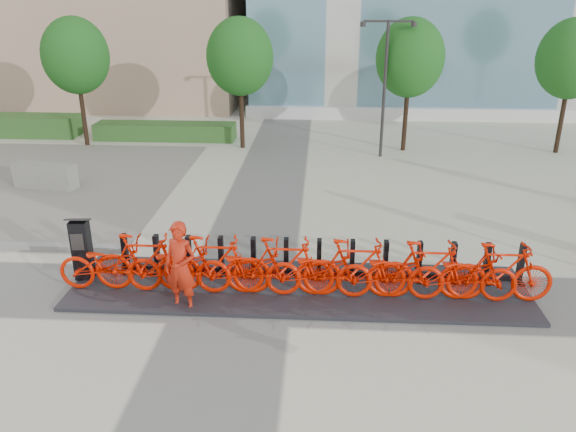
# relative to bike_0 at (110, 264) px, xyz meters

# --- Properties ---
(ground) EXTENTS (120.00, 120.00, 0.00)m
(ground) POSITION_rel_bike_0_xyz_m (2.60, 0.05, -0.65)
(ground) COLOR beige
(hedge_b) EXTENTS (6.00, 1.20, 0.70)m
(hedge_b) POSITION_rel_bike_0_xyz_m (-2.40, 13.25, -0.30)
(hedge_b) COLOR #356828
(hedge_b) RESTS_ON ground
(tree_0) EXTENTS (2.60, 2.60, 5.10)m
(tree_0) POSITION_rel_bike_0_xyz_m (-5.40, 12.05, 2.94)
(tree_0) COLOR black
(tree_0) RESTS_ON ground
(tree_1) EXTENTS (2.60, 2.60, 5.10)m
(tree_1) POSITION_rel_bike_0_xyz_m (1.10, 12.05, 2.94)
(tree_1) COLOR black
(tree_1) RESTS_ON ground
(tree_2) EXTENTS (2.60, 2.60, 5.10)m
(tree_2) POSITION_rel_bike_0_xyz_m (7.60, 12.05, 2.94)
(tree_2) COLOR black
(tree_2) RESTS_ON ground
(tree_3) EXTENTS (2.60, 2.60, 5.10)m
(tree_3) POSITION_rel_bike_0_xyz_m (13.60, 12.05, 2.94)
(tree_3) COLOR black
(tree_3) RESTS_ON ground
(streetlamp) EXTENTS (2.00, 0.20, 5.00)m
(streetlamp) POSITION_rel_bike_0_xyz_m (6.60, 11.05, 2.49)
(streetlamp) COLOR black
(streetlamp) RESTS_ON ground
(dock_pad) EXTENTS (9.60, 2.40, 0.08)m
(dock_pad) POSITION_rel_bike_0_xyz_m (3.90, 0.35, -0.61)
(dock_pad) COLOR #24242A
(dock_pad) RESTS_ON ground
(dock_rail_posts) EXTENTS (8.74, 0.50, 0.85)m
(dock_rail_posts) POSITION_rel_bike_0_xyz_m (4.32, 0.82, -0.14)
(dock_rail_posts) COLOR black
(dock_rail_posts) RESTS_ON dock_pad
(bike_0) EXTENTS (2.16, 0.75, 1.14)m
(bike_0) POSITION_rel_bike_0_xyz_m (0.00, 0.00, 0.00)
(bike_0) COLOR red
(bike_0) RESTS_ON dock_pad
(bike_1) EXTENTS (2.10, 0.59, 1.26)m
(bike_1) POSITION_rel_bike_0_xyz_m (0.72, 0.00, 0.06)
(bike_1) COLOR red
(bike_1) RESTS_ON dock_pad
(bike_2) EXTENTS (2.16, 0.75, 1.14)m
(bike_2) POSITION_rel_bike_0_xyz_m (1.44, 0.00, 0.00)
(bike_2) COLOR red
(bike_2) RESTS_ON dock_pad
(bike_3) EXTENTS (2.10, 0.59, 1.26)m
(bike_3) POSITION_rel_bike_0_xyz_m (2.16, 0.00, 0.06)
(bike_3) COLOR red
(bike_3) RESTS_ON dock_pad
(bike_4) EXTENTS (2.16, 0.75, 1.14)m
(bike_4) POSITION_rel_bike_0_xyz_m (2.88, 0.00, 0.00)
(bike_4) COLOR red
(bike_4) RESTS_ON dock_pad
(bike_5) EXTENTS (2.10, 0.59, 1.26)m
(bike_5) POSITION_rel_bike_0_xyz_m (3.60, 0.00, 0.06)
(bike_5) COLOR red
(bike_5) RESTS_ON dock_pad
(bike_6) EXTENTS (2.16, 0.75, 1.14)m
(bike_6) POSITION_rel_bike_0_xyz_m (4.32, 0.00, 0.00)
(bike_6) COLOR red
(bike_6) RESTS_ON dock_pad
(bike_7) EXTENTS (2.10, 0.59, 1.26)m
(bike_7) POSITION_rel_bike_0_xyz_m (5.04, 0.00, 0.06)
(bike_7) COLOR red
(bike_7) RESTS_ON dock_pad
(bike_8) EXTENTS (2.16, 0.75, 1.14)m
(bike_8) POSITION_rel_bike_0_xyz_m (5.76, 0.00, 0.00)
(bike_8) COLOR red
(bike_8) RESTS_ON dock_pad
(bike_9) EXTENTS (2.10, 0.59, 1.26)m
(bike_9) POSITION_rel_bike_0_xyz_m (6.48, 0.00, 0.06)
(bike_9) COLOR red
(bike_9) RESTS_ON dock_pad
(bike_10) EXTENTS (2.16, 0.75, 1.14)m
(bike_10) POSITION_rel_bike_0_xyz_m (7.20, 0.00, 0.00)
(bike_10) COLOR red
(bike_10) RESTS_ON dock_pad
(bike_11) EXTENTS (2.10, 0.59, 1.26)m
(bike_11) POSITION_rel_bike_0_xyz_m (7.92, 0.00, 0.06)
(bike_11) COLOR red
(bike_11) RESTS_ON dock_pad
(kiosk) EXTENTS (0.48, 0.41, 1.45)m
(kiosk) POSITION_rel_bike_0_xyz_m (-0.77, 0.47, 0.13)
(kiosk) COLOR black
(kiosk) RESTS_ON dock_pad
(worker_red) EXTENTS (0.78, 0.63, 1.85)m
(worker_red) POSITION_rel_bike_0_xyz_m (1.64, -0.57, 0.28)
(worker_red) COLOR red
(worker_red) RESTS_ON ground
(jersey_barrier) EXTENTS (2.11, 0.91, 0.79)m
(jersey_barrier) POSITION_rel_bike_0_xyz_m (-4.56, 6.60, -0.25)
(jersey_barrier) COLOR gray
(jersey_barrier) RESTS_ON ground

